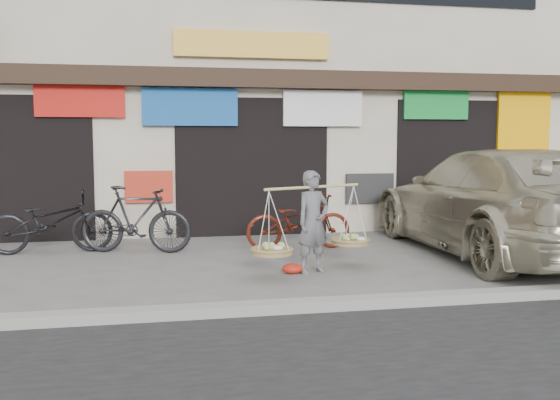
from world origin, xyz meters
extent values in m
plane|color=slate|center=(0.00, 0.00, 0.00)|extent=(70.00, 70.00, 0.00)
cube|color=gray|center=(0.00, -2.00, 0.06)|extent=(70.00, 0.25, 0.12)
cube|color=beige|center=(0.00, 6.50, 3.50)|extent=(14.00, 6.00, 7.00)
cube|color=black|center=(0.00, 3.35, 3.05)|extent=(14.00, 0.35, 0.35)
cube|color=black|center=(-4.50, 3.75, 1.35)|extent=(3.00, 0.60, 2.70)
cube|color=black|center=(0.00, 3.75, 1.35)|extent=(3.00, 0.60, 2.70)
cube|color=black|center=(4.50, 3.75, 1.35)|extent=(3.00, 0.60, 2.70)
cube|color=red|center=(-3.20, 3.42, 2.60)|extent=(1.60, 0.08, 0.60)
cube|color=#1250A1|center=(-1.20, 3.42, 2.50)|extent=(1.80, 0.08, 0.70)
cube|color=silver|center=(1.40, 3.42, 2.50)|extent=(1.60, 0.08, 0.70)
cube|color=#128931|center=(3.80, 3.42, 2.60)|extent=(1.40, 0.08, 0.60)
cube|color=#FFA805|center=(5.80, 3.42, 2.20)|extent=(1.20, 0.08, 1.40)
cube|color=red|center=(-2.00, 3.42, 1.00)|extent=(0.90, 0.08, 0.60)
cube|color=#262626|center=(2.40, 3.42, 0.90)|extent=(1.00, 0.08, 0.60)
cube|color=yellow|center=(0.00, 3.42, 3.70)|extent=(3.00, 0.08, 0.50)
imported|color=#5E5E63|center=(0.31, -0.11, 0.73)|extent=(0.63, 0.53, 1.46)
cylinder|color=tan|center=(0.31, -0.11, 1.23)|extent=(1.53, 0.69, 0.04)
cylinder|color=#9A7E4A|center=(-0.33, -0.39, 0.38)|extent=(0.56, 0.56, 0.07)
ellipsoid|color=#A5BF66|center=(-0.33, -0.39, 0.44)|extent=(0.39, 0.39, 0.10)
cylinder|color=#9A7E4A|center=(0.96, 0.17, 0.38)|extent=(0.56, 0.56, 0.07)
ellipsoid|color=#A5BF66|center=(0.96, 0.17, 0.44)|extent=(0.39, 0.39, 0.10)
imported|color=black|center=(-3.60, 2.24, 0.53)|extent=(2.05, 0.83, 1.05)
imported|color=black|center=(-2.21, 1.99, 0.56)|extent=(1.95, 0.99, 1.13)
imported|color=#51190E|center=(0.54, 1.80, 0.48)|extent=(1.84, 0.65, 0.96)
imported|color=#B8B194|center=(3.63, 0.67, 0.87)|extent=(2.58, 6.08, 1.75)
cube|color=black|center=(3.69, 3.54, 0.55)|extent=(1.70, 0.14, 0.45)
cube|color=silver|center=(3.69, 3.61, 0.45)|extent=(0.45, 0.03, 0.12)
ellipsoid|color=red|center=(0.02, -0.09, 0.07)|extent=(0.31, 0.25, 0.14)
camera|label=1|loc=(-1.86, -8.61, 1.92)|focal=40.00mm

